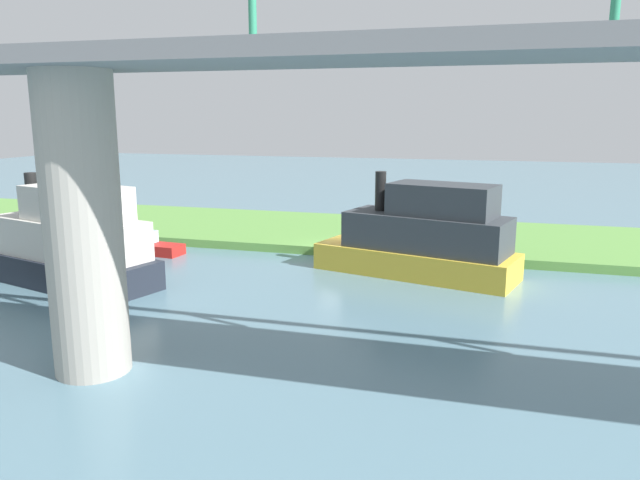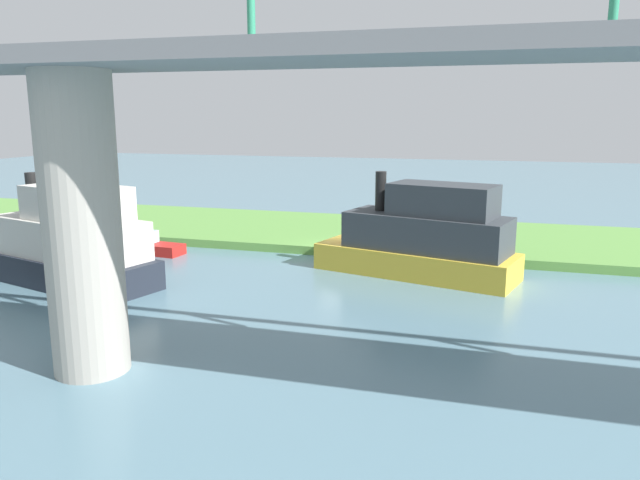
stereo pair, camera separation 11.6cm
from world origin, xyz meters
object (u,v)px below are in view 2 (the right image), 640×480
object	(u,v)px
riverboat_paddlewheel	(422,238)
pontoon_yellow	(67,244)
skiff_small	(149,245)
bridge_pylon	(82,227)
person_on_bank	(399,236)
mooring_post	(377,240)

from	to	relation	value
riverboat_paddlewheel	pontoon_yellow	world-z (taller)	pontoon_yellow
riverboat_paddlewheel	skiff_small	world-z (taller)	riverboat_paddlewheel
bridge_pylon	person_on_bank	size ratio (longest dim) A/B	6.71
mooring_post	riverboat_paddlewheel	distance (m)	5.05
riverboat_paddlewheel	bridge_pylon	bearing A→B (deg)	59.92
riverboat_paddlewheel	skiff_small	distance (m)	16.10
skiff_small	pontoon_yellow	size ratio (longest dim) A/B	0.38
mooring_post	riverboat_paddlewheel	xyz separation A→B (m)	(-3.05, 3.89, 1.03)
person_on_bank	skiff_small	xyz separation A→B (m)	(14.22, 3.30, -0.73)
person_on_bank	riverboat_paddlewheel	bearing A→B (deg)	115.32
person_on_bank	mooring_post	world-z (taller)	person_on_bank
bridge_pylon	skiff_small	distance (m)	17.55
person_on_bank	skiff_small	distance (m)	14.62
person_on_bank	riverboat_paddlewheel	world-z (taller)	riverboat_paddlewheel
person_on_bank	pontoon_yellow	distance (m)	17.61
mooring_post	skiff_small	bearing A→B (deg)	14.59
skiff_small	bridge_pylon	bearing A→B (deg)	115.87
mooring_post	bridge_pylon	bearing A→B (deg)	73.52
skiff_small	mooring_post	bearing A→B (deg)	-165.41
mooring_post	pontoon_yellow	world-z (taller)	pontoon_yellow
bridge_pylon	skiff_small	xyz separation A→B (m)	(7.44, -15.34, -4.20)
mooring_post	skiff_small	xyz separation A→B (m)	(12.97, 3.38, -0.41)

